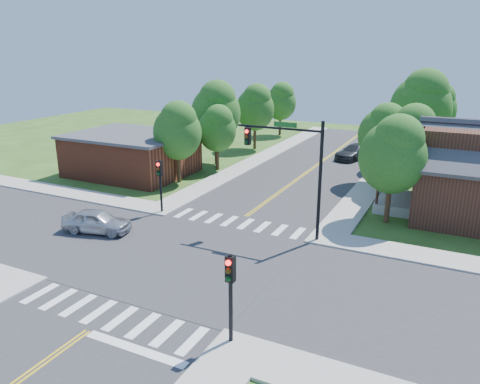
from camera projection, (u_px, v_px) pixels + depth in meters
The scene contains 25 objects.
ground at pixel (187, 260), 25.50m from camera, with size 100.00×100.00×0.00m, color #324916.
road_ns at pixel (187, 259), 25.50m from camera, with size 10.00×90.00×0.04m, color #2D2D30.
road_ew at pixel (187, 259), 25.50m from camera, with size 90.00×10.00×0.04m, color #2D2D30.
intersection_patch at pixel (187, 260), 25.50m from camera, with size 10.20×10.20×0.06m, color #2D2D30.
sidewalk_nw at pixel (137, 165), 45.70m from camera, with size 40.00×40.00×0.14m.
crosswalk_north at pixel (238, 222), 30.80m from camera, with size 8.85×2.00×0.01m.
crosswalk_south at pixel (109, 315), 20.18m from camera, with size 8.85×2.00×0.01m.
centerline at pixel (187, 259), 25.49m from camera, with size 0.30×90.00×0.01m.
stop_bar at pixel (135, 350), 17.94m from camera, with size 4.60×0.45×0.09m, color white.
signal_mast_ne at pixel (293, 159), 27.20m from camera, with size 5.30×0.42×7.20m.
signal_pole_se at pixel (230, 283), 17.53m from camera, with size 0.34×0.42×3.80m.
signal_pole_nw at pixel (160, 176), 31.85m from camera, with size 0.34×0.42×3.80m.
building_nw at pixel (132, 154), 42.24m from camera, with size 10.40×8.40×3.73m.
tree_e_a at pixel (394, 153), 29.46m from camera, with size 4.25×4.03×7.22m.
tree_e_b at pixel (411, 135), 35.46m from camera, with size 4.20×3.99×7.14m.
tree_e_c at pixel (422, 104), 42.63m from camera, with size 5.50×5.23×9.36m.
tree_e_d at pixel (436, 106), 49.98m from camera, with size 4.49×4.27×7.64m.
tree_w_a at pixel (178, 129), 38.75m from camera, with size 4.10×3.90×6.97m.
tree_w_b at pixel (216, 109), 44.74m from camera, with size 4.82×4.58×8.20m.
tree_w_c at pixel (256, 106), 51.74m from camera, with size 4.31×4.10×7.33m.
tree_w_d at pixel (281, 100), 60.10m from camera, with size 4.05×3.85×6.89m.
tree_house at pixel (384, 131), 38.08m from camera, with size 4.05×3.85×6.89m.
tree_bldg at pixel (217, 127), 42.93m from camera, with size 3.63×3.45×6.17m.
car_silver at pixel (97, 222), 29.04m from camera, with size 4.55×2.68×1.45m, color silver.
car_dgrey at pixel (355, 152), 48.01m from camera, with size 3.75×5.59×1.50m, color #2C2E31.
Camera 1 is at (12.88, -19.57, 11.13)m, focal length 35.00 mm.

